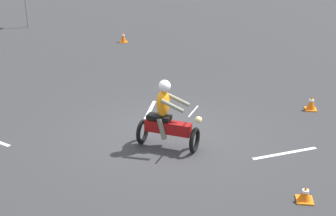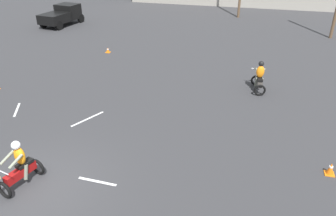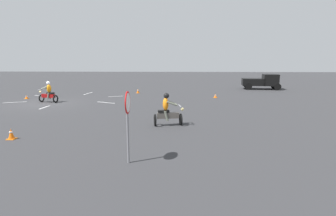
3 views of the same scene
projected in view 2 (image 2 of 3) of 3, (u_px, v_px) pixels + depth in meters
ground_plane at (40, 187)px, 10.60m from camera, size 120.00×120.00×0.00m
motorcycle_rider_foreground at (20, 167)px, 10.39m from camera, size 0.92×1.56×1.66m
motorcycle_rider_background at (259, 78)px, 16.92m from camera, size 0.86×1.55×1.66m
pickup_truck at (62, 15)px, 29.62m from camera, size 2.45×4.35×1.73m
traffic_cone_mid_center at (331, 169)px, 11.10m from camera, size 0.32×0.32×0.46m
traffic_cone_far_right at (108, 50)px, 22.87m from camera, size 0.32×0.32×0.35m
lane_stripe_e at (97, 181)px, 10.85m from camera, size 1.37×0.12×0.01m
lane_stripe_ne at (88, 119)px, 14.58m from camera, size 0.83×1.63×0.01m
lane_stripe_nw at (17, 110)px, 15.35m from camera, size 0.75×1.27×0.01m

